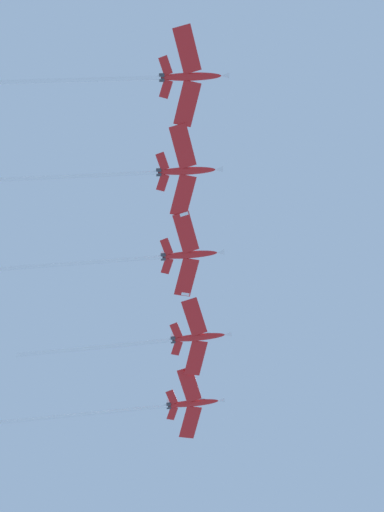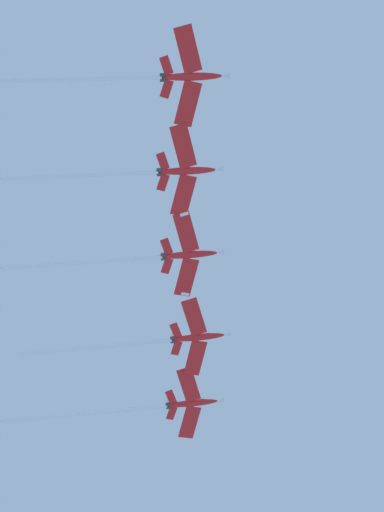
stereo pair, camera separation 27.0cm
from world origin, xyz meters
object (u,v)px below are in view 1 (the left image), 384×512
Objects in this scene: jet_far_right at (141,78)px; jet_inner_left at (161,341)px; jet_far_left at (147,408)px; jet_inner_right at (144,173)px; jet_centre at (146,258)px.

jet_inner_left is at bearing 91.58° from jet_far_right.
jet_far_right is at bearing -85.11° from jet_far_left.
jet_far_right is (1.44, -19.10, 0.31)m from jet_inner_right.
jet_far_right reaches higher than jet_inner_left.
jet_inner_left is at bearing 90.24° from jet_inner_right.
jet_far_left is at bearing 94.89° from jet_far_right.
jet_inner_left is at bearing -74.54° from jet_far_left.
jet_inner_left is 0.89× the size of jet_far_right.
jet_inner_right is (5.08, -57.15, -0.11)m from jet_far_left.
jet_far_left is 57.38m from jet_inner_right.
jet_far_right reaches higher than jet_far_left.
jet_far_right is at bearing -85.51° from jet_centre.
jet_far_right reaches higher than jet_inner_right.
jet_inner_left is 58.50m from jet_far_right.
jet_far_left is 1.10× the size of jet_centre.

